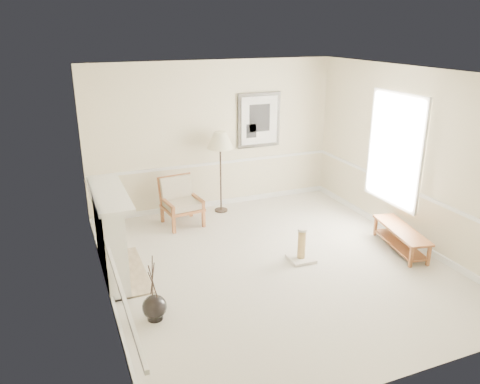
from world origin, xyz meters
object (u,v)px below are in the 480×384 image
(bench, at_px, (401,236))
(floor_vase, at_px, (155,308))
(floor_lamp, at_px, (220,142))
(scratching_post, at_px, (301,250))
(armchair, at_px, (180,199))

(bench, bearing_deg, floor_vase, -174.41)
(floor_lamp, bearing_deg, scratching_post, -79.52)
(floor_lamp, height_order, scratching_post, floor_lamp)
(floor_vase, bearing_deg, armchair, 68.61)
(floor_vase, bearing_deg, scratching_post, 15.53)
(floor_vase, xyz_separation_m, bench, (4.18, 0.41, 0.08))
(armchair, height_order, floor_lamp, floor_lamp)
(floor_lamp, distance_m, scratching_post, 2.77)
(floor_vase, relative_size, armchair, 1.03)
(bench, bearing_deg, armchair, 141.23)
(armchair, distance_m, scratching_post, 2.58)
(scratching_post, bearing_deg, floor_lamp, 100.48)
(floor_vase, height_order, bench, floor_vase)
(armchair, relative_size, scratching_post, 1.61)
(floor_vase, xyz_separation_m, floor_lamp, (2.03, 3.13, 1.23))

